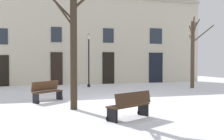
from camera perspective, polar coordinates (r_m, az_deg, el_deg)
ground_plane at (r=12.31m, az=2.51°, el=-6.66°), size 34.46×34.46×0.00m
building_facade at (r=21.31m, az=-5.95°, el=7.29°), size 21.54×0.60×7.67m
tree_center at (r=18.71m, az=17.75°, el=4.28°), size 1.52×2.02×5.23m
tree_foreground at (r=9.76m, az=-8.62°, el=8.27°), size 2.35×1.45×5.80m
streetlamp at (r=18.62m, az=-5.26°, el=3.54°), size 0.30×0.30×3.92m
bench_near_center_tree at (r=8.09m, az=4.05°, el=-7.91°), size 1.61×1.11×0.87m
bench_back_to_back_left at (r=12.06m, az=-14.38°, el=-4.61°), size 1.47×1.31×0.93m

